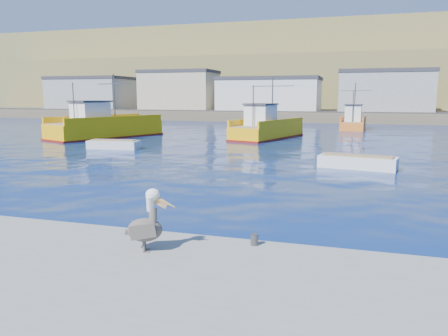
{
  "coord_description": "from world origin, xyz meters",
  "views": [
    {
      "loc": [
        5.34,
        -13.98,
        4.32
      ],
      "look_at": [
        0.32,
        2.8,
        1.41
      ],
      "focal_mm": 35.0,
      "sensor_mm": 36.0,
      "label": 1
    }
  ],
  "objects_px": {
    "skiff_left": "(114,145)",
    "trawler_yellow_a": "(104,127)",
    "trawler_yellow_b": "(266,129)",
    "pelican": "(147,225)",
    "boat_orange": "(353,122)",
    "skiff_mid": "(357,163)"
  },
  "relations": [
    {
      "from": "boat_orange",
      "to": "trawler_yellow_b",
      "type": "bearing_deg",
      "value": -119.1
    },
    {
      "from": "trawler_yellow_a",
      "to": "pelican",
      "type": "bearing_deg",
      "value": -56.5
    },
    {
      "from": "trawler_yellow_a",
      "to": "trawler_yellow_b",
      "type": "bearing_deg",
      "value": 13.48
    },
    {
      "from": "skiff_left",
      "to": "trawler_yellow_a",
      "type": "bearing_deg",
      "value": 126.06
    },
    {
      "from": "trawler_yellow_a",
      "to": "skiff_left",
      "type": "distance_m",
      "value": 10.37
    },
    {
      "from": "boat_orange",
      "to": "skiff_left",
      "type": "bearing_deg",
      "value": -124.33
    },
    {
      "from": "skiff_left",
      "to": "pelican",
      "type": "bearing_deg",
      "value": -57.5
    },
    {
      "from": "trawler_yellow_b",
      "to": "pelican",
      "type": "distance_m",
      "value": 34.66
    },
    {
      "from": "trawler_yellow_a",
      "to": "skiff_left",
      "type": "xyz_separation_m",
      "value": [
        6.08,
        -8.36,
        -0.8
      ]
    },
    {
      "from": "trawler_yellow_b",
      "to": "boat_orange",
      "type": "relative_size",
      "value": 1.4
    },
    {
      "from": "boat_orange",
      "to": "skiff_mid",
      "type": "bearing_deg",
      "value": -89.19
    },
    {
      "from": "trawler_yellow_a",
      "to": "trawler_yellow_b",
      "type": "distance_m",
      "value": 16.85
    },
    {
      "from": "skiff_mid",
      "to": "pelican",
      "type": "xyz_separation_m",
      "value": [
        -5.08,
        -17.71,
        0.86
      ]
    },
    {
      "from": "trawler_yellow_b",
      "to": "boat_orange",
      "type": "height_order",
      "value": "trawler_yellow_b"
    },
    {
      "from": "skiff_left",
      "to": "pelican",
      "type": "xyz_separation_m",
      "value": [
        14.12,
        -22.16,
        0.89
      ]
    },
    {
      "from": "skiff_mid",
      "to": "pelican",
      "type": "bearing_deg",
      "value": -106.01
    },
    {
      "from": "boat_orange",
      "to": "pelican",
      "type": "xyz_separation_m",
      "value": [
        -4.63,
        -49.61,
        0.18
      ]
    },
    {
      "from": "boat_orange",
      "to": "skiff_left",
      "type": "relative_size",
      "value": 1.79
    },
    {
      "from": "trawler_yellow_a",
      "to": "pelican",
      "type": "relative_size",
      "value": 8.12
    },
    {
      "from": "trawler_yellow_b",
      "to": "skiff_mid",
      "type": "relative_size",
      "value": 2.28
    },
    {
      "from": "skiff_mid",
      "to": "boat_orange",
      "type": "bearing_deg",
      "value": 90.81
    },
    {
      "from": "skiff_left",
      "to": "skiff_mid",
      "type": "xyz_separation_m",
      "value": [
        19.2,
        -4.45,
        0.02
      ]
    }
  ]
}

